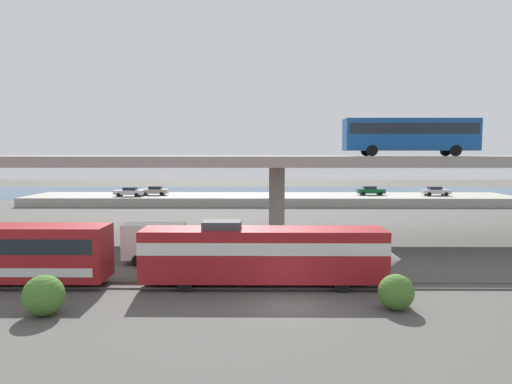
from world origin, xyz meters
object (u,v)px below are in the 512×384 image
(service_truck_west, at_px, (166,242))
(parked_car_2, at_px, (154,191))
(parked_car_1, at_px, (371,190))
(parked_car_3, at_px, (129,192))
(train_locomotive, at_px, (275,252))
(transit_bus_on_overpass, at_px, (410,133))
(parked_car_0, at_px, (436,191))

(service_truck_west, relative_size, parked_car_2, 1.49)
(parked_car_1, relative_size, parked_car_3, 0.97)
(train_locomotive, distance_m, parked_car_2, 53.74)
(transit_bus_on_overpass, bearing_deg, train_locomotive, -130.84)
(parked_car_0, relative_size, parked_car_2, 0.98)
(transit_bus_on_overpass, distance_m, parked_car_2, 48.16)
(transit_bus_on_overpass, height_order, parked_car_3, transit_bus_on_overpass)
(transit_bus_on_overpass, xyz_separation_m, parked_car_0, (15.07, 35.47, -8.00))
(train_locomotive, height_order, transit_bus_on_overpass, transit_bus_on_overpass)
(parked_car_0, xyz_separation_m, parked_car_3, (-49.95, -2.16, -0.00))
(parked_car_1, bearing_deg, parked_car_3, -175.44)
(transit_bus_on_overpass, xyz_separation_m, parked_car_2, (-31.31, 35.70, -8.00))
(train_locomotive, bearing_deg, parked_car_2, 110.23)
(transit_bus_on_overpass, height_order, service_truck_west, transit_bus_on_overpass)
(service_truck_west, bearing_deg, transit_bus_on_overpass, 21.45)
(transit_bus_on_overpass, height_order, parked_car_0, transit_bus_on_overpass)
(train_locomotive, xyz_separation_m, service_truck_west, (-8.17, 6.51, -0.56))
(train_locomotive, distance_m, parked_car_0, 57.38)
(parked_car_0, bearing_deg, service_truck_west, -129.47)
(parked_car_0, distance_m, parked_car_2, 46.38)
(parked_car_3, bearing_deg, train_locomotive, 114.76)
(parked_car_0, distance_m, parked_car_1, 10.49)
(parked_car_2, bearing_deg, service_truck_west, 103.33)
(parked_car_0, xyz_separation_m, parked_car_2, (-46.38, 0.23, 0.00))
(train_locomotive, relative_size, parked_car_0, 3.67)
(train_locomotive, relative_size, parked_car_1, 3.64)
(parked_car_1, xyz_separation_m, parked_car_3, (-39.50, -3.15, -0.00))
(parked_car_1, height_order, parked_car_2, same)
(transit_bus_on_overpass, height_order, parked_car_2, transit_bus_on_overpass)
(parked_car_0, height_order, parked_car_1, same)
(service_truck_west, distance_m, parked_car_3, 43.81)
(train_locomotive, relative_size, parked_car_3, 3.51)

